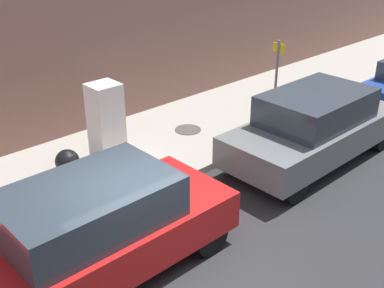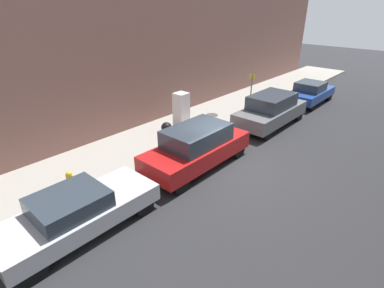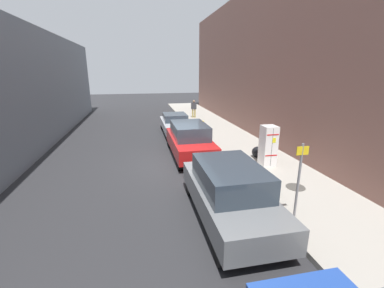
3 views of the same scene
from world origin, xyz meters
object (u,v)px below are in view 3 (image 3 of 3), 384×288
object	(u,v)px
trash_bag	(257,152)
parked_suv_red	(190,140)
discarded_refrigerator	(268,146)
parked_sedan_silver	(175,123)
parked_suv_gray	(229,191)
fire_hydrant	(203,126)
pedestrian_walking_far	(194,108)
street_sign_post	(299,178)

from	to	relation	value
trash_bag	parked_suv_red	bearing A→B (deg)	-22.78
trash_bag	parked_suv_red	world-z (taller)	parked_suv_red
discarded_refrigerator	parked_sedan_silver	size ratio (longest dim) A/B	0.40
parked_sedan_silver	parked_suv_gray	xyz separation A→B (m)	(0.00, 11.29, 0.18)
fire_hydrant	trash_bag	xyz separation A→B (m)	(-1.36, 5.84, -0.15)
fire_hydrant	parked_sedan_silver	xyz separation A→B (m)	(1.83, -0.72, 0.13)
discarded_refrigerator	pedestrian_walking_far	xyz separation A→B (m)	(0.71, -12.77, -0.00)
fire_hydrant	trash_bag	bearing A→B (deg)	103.14
fire_hydrant	pedestrian_walking_far	distance (m)	5.91
discarded_refrigerator	street_sign_post	size ratio (longest dim) A/B	0.79
fire_hydrant	discarded_refrigerator	bearing A→B (deg)	100.99
parked_sedan_silver	pedestrian_walking_far	bearing A→B (deg)	-115.61
discarded_refrigerator	trash_bag	xyz separation A→B (m)	(-0.02, -1.07, -0.65)
pedestrian_walking_far	street_sign_post	bearing A→B (deg)	-175.16
pedestrian_walking_far	parked_sedan_silver	bearing A→B (deg)	161.60
pedestrian_walking_far	discarded_refrigerator	bearing A→B (deg)	-169.61
street_sign_post	pedestrian_walking_far	xyz separation A→B (m)	(-0.71, -17.16, -0.40)
fire_hydrant	parked_sedan_silver	size ratio (longest dim) A/B	0.18
street_sign_post	parked_sedan_silver	size ratio (longest dim) A/B	0.50
discarded_refrigerator	pedestrian_walking_far	size ratio (longest dim) A/B	1.15
parked_sedan_silver	trash_bag	bearing A→B (deg)	115.93
discarded_refrigerator	pedestrian_walking_far	bearing A→B (deg)	-86.82
parked_suv_gray	pedestrian_walking_far	bearing A→B (deg)	-98.52
trash_bag	parked_suv_gray	size ratio (longest dim) A/B	0.11
street_sign_post	parked_suv_gray	world-z (taller)	street_sign_post
discarded_refrigerator	parked_suv_red	bearing A→B (deg)	-37.24
fire_hydrant	parked_suv_red	xyz separation A→B (m)	(1.83, 4.50, 0.31)
parked_suv_red	parked_suv_gray	size ratio (longest dim) A/B	1.01
street_sign_post	parked_suv_red	world-z (taller)	street_sign_post
fire_hydrant	parked_suv_gray	bearing A→B (deg)	80.18
trash_bag	fire_hydrant	bearing A→B (deg)	-76.86
discarded_refrigerator	trash_bag	bearing A→B (deg)	-91.18
street_sign_post	fire_hydrant	bearing A→B (deg)	-90.40
discarded_refrigerator	fire_hydrant	xyz separation A→B (m)	(1.34, -6.91, -0.49)
fire_hydrant	parked_suv_gray	size ratio (longest dim) A/B	0.17
discarded_refrigerator	parked_suv_red	xyz separation A→B (m)	(3.17, -2.41, -0.18)
street_sign_post	parked_sedan_silver	xyz separation A→B (m)	(1.75, -12.02, -0.76)
discarded_refrigerator	parked_suv_gray	bearing A→B (deg)	49.07
street_sign_post	pedestrian_walking_far	distance (m)	17.18
parked_sedan_silver	fire_hydrant	bearing A→B (deg)	158.39
pedestrian_walking_far	parked_suv_red	distance (m)	10.65
discarded_refrigerator	parked_sedan_silver	distance (m)	8.27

